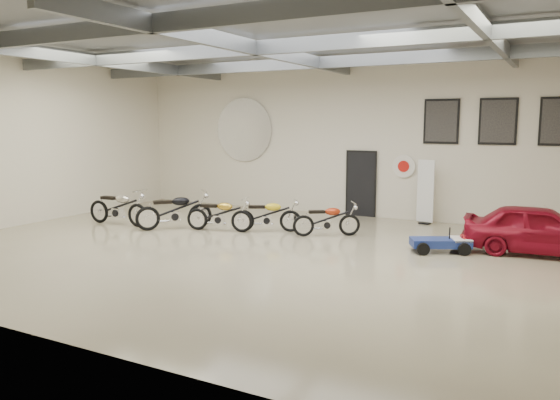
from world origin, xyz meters
The scene contains 19 objects.
floor centered at (0.00, 0.00, 0.00)m, with size 16.00×12.00×0.01m, color tan.
ceiling centered at (0.00, 0.00, 5.00)m, with size 16.00×12.00×0.01m, color slate.
back_wall centered at (0.00, 6.00, 2.50)m, with size 16.00×0.02×5.00m, color beige.
left_wall centered at (-8.00, 0.00, 2.50)m, with size 0.02×12.00×5.00m, color beige.
ceiling_beams centered at (0.00, 0.00, 4.75)m, with size 15.80×11.80×0.32m, color slate, non-canonical shape.
door centered at (0.50, 5.95, 1.05)m, with size 0.92×0.08×2.10m, color black.
logo_plaque centered at (-4.00, 5.95, 2.80)m, with size 2.30×0.06×1.16m, color silver, non-canonical shape.
poster_left centered at (3.00, 5.96, 3.10)m, with size 1.05×0.08×1.35m, color black, non-canonical shape.
poster_mid centered at (4.60, 5.96, 3.10)m, with size 1.05×0.08×1.35m, color black, non-canonical shape.
poster_right centered at (6.20, 5.96, 3.10)m, with size 1.05×0.08×1.35m, color black, non-canonical shape.
oil_sign centered at (1.90, 5.95, 1.70)m, with size 0.72×0.10×0.72m, color white, non-canonical shape.
banner_stand centered at (2.71, 5.50, 0.96)m, with size 0.52×0.21×1.93m, color white, non-canonical shape.
motorcycle_silver centered at (-5.43, 1.01, 0.56)m, with size 2.16×0.67×1.12m, color silver, non-canonical shape.
motorcycle_black centered at (-3.53, 1.30, 0.56)m, with size 2.16×0.67×1.12m, color silver, non-canonical shape.
motorcycle_gold centered at (-2.20, 1.65, 0.50)m, with size 1.93×0.60×1.00m, color silver, non-canonical shape.
motorcycle_yellow centered at (-0.96, 2.21, 0.50)m, with size 1.91×0.59×0.99m, color silver, non-canonical shape.
motorcycle_red centered at (0.77, 2.45, 0.47)m, with size 1.81×0.56×0.94m, color silver, non-canonical shape.
go_kart centered at (4.03, 2.07, 0.31)m, with size 1.69×0.76×0.61m, color navy, non-canonical shape.
vintage_car centered at (6.00, 2.88, 0.59)m, with size 3.45×1.39×1.18m, color maroon.
Camera 1 is at (6.49, -11.03, 3.09)m, focal length 35.00 mm.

